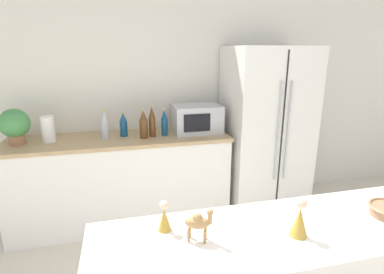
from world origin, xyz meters
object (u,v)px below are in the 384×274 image
at_px(potted_plant, 15,125).
at_px(paper_towel_roll, 48,129).
at_px(back_bottle_4, 105,125).
at_px(back_bottle_3, 164,123).
at_px(wise_man_figurine_crimson, 299,220).
at_px(camel_figurine, 198,222).
at_px(wise_man_figurine_blue, 164,218).
at_px(back_bottle_0, 152,122).
at_px(back_bottle_1, 123,125).
at_px(back_bottle_2, 144,125).
at_px(microwave, 197,119).
at_px(refrigerator, 265,132).

height_order(potted_plant, paper_towel_roll, potted_plant).
relative_size(paper_towel_roll, back_bottle_4, 0.86).
distance_m(back_bottle_3, wise_man_figurine_crimson, 1.94).
bearing_deg(paper_towel_roll, camel_figurine, -63.99).
xyz_separation_m(back_bottle_4, camel_figurine, (0.42, -1.88, 0.03)).
bearing_deg(wise_man_figurine_blue, back_bottle_4, 99.63).
relative_size(back_bottle_0, wise_man_figurine_blue, 2.27).
bearing_deg(paper_towel_roll, back_bottle_0, -3.01).
bearing_deg(back_bottle_1, back_bottle_3, -8.68).
bearing_deg(wise_man_figurine_crimson, wise_man_figurine_blue, 162.04).
xyz_separation_m(back_bottle_0, back_bottle_1, (-0.27, 0.07, -0.03)).
height_order(back_bottle_2, wise_man_figurine_crimson, back_bottle_2).
bearing_deg(paper_towel_roll, microwave, 0.45).
bearing_deg(microwave, camel_figurine, -104.48).
height_order(back_bottle_0, wise_man_figurine_blue, back_bottle_0).
bearing_deg(back_bottle_2, wise_man_figurine_blue, -92.06).
relative_size(back_bottle_2, wise_man_figurine_blue, 2.04).
relative_size(back_bottle_4, camel_figurine, 1.91).
xyz_separation_m(back_bottle_1, wise_man_figurine_blue, (0.13, -1.81, 0.02)).
relative_size(paper_towel_roll, microwave, 0.50).
bearing_deg(wise_man_figurine_crimson, camel_figurine, 170.76).
bearing_deg(wise_man_figurine_crimson, back_bottle_4, 113.06).
height_order(refrigerator, back_bottle_4, refrigerator).
bearing_deg(potted_plant, back_bottle_4, 0.80).
distance_m(potted_plant, camel_figurine, 2.22).
relative_size(back_bottle_2, camel_figurine, 1.92).
distance_m(wise_man_figurine_blue, wise_man_figurine_crimson, 0.56).
relative_size(back_bottle_0, back_bottle_3, 1.17).
xyz_separation_m(potted_plant, wise_man_figurine_crimson, (1.59, -1.94, -0.03)).
bearing_deg(back_bottle_4, back_bottle_1, 11.01).
bearing_deg(refrigerator, camel_figurine, -124.00).
distance_m(paper_towel_roll, back_bottle_2, 0.87).
bearing_deg(refrigerator, back_bottle_2, -178.96).
height_order(back_bottle_1, back_bottle_3, back_bottle_3).
bearing_deg(refrigerator, wise_man_figurine_crimson, -113.54).
relative_size(microwave, wise_man_figurine_crimson, 2.79).
bearing_deg(back_bottle_2, paper_towel_roll, 174.02).
height_order(back_bottle_0, back_bottle_4, back_bottle_0).
distance_m(back_bottle_3, camel_figurine, 1.86).
xyz_separation_m(back_bottle_0, back_bottle_2, (-0.09, -0.04, -0.02)).
height_order(microwave, back_bottle_1, microwave).
height_order(back_bottle_0, back_bottle_3, back_bottle_0).
xyz_separation_m(back_bottle_1, back_bottle_2, (0.19, -0.11, 0.02)).
height_order(back_bottle_1, back_bottle_2, back_bottle_2).
height_order(paper_towel_roll, back_bottle_2, back_bottle_2).
relative_size(wise_man_figurine_blue, wise_man_figurine_crimson, 0.80).
relative_size(potted_plant, back_bottle_4, 1.17).
bearing_deg(wise_man_figurine_crimson, paper_towel_roll, 124.19).
relative_size(paper_towel_roll, back_bottle_0, 0.77).
height_order(camel_figurine, wise_man_figurine_blue, camel_figurine).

